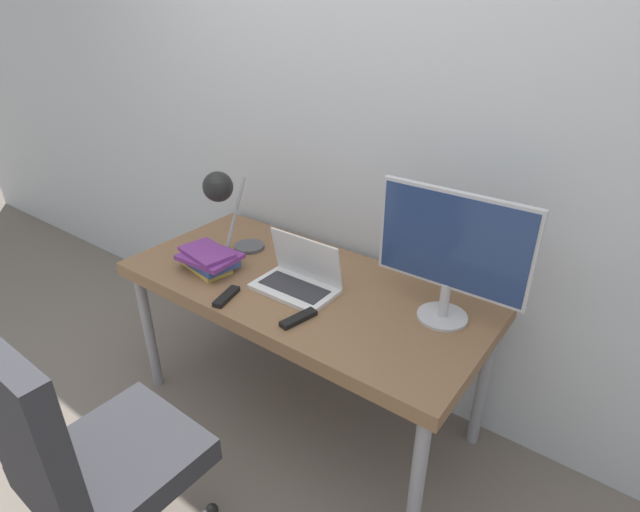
{
  "coord_description": "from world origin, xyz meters",
  "views": [
    {
      "loc": [
        1.13,
        -1.04,
        1.79
      ],
      "look_at": [
        0.12,
        0.33,
        0.9
      ],
      "focal_mm": 28.0,
      "sensor_mm": 36.0,
      "label": 1
    }
  ],
  "objects_px": {
    "laptop": "(298,278)",
    "office_chair": "(84,457)",
    "book_stack": "(208,259)",
    "desk_lamp": "(223,196)",
    "monitor": "(452,249)"
  },
  "relations": [
    {
      "from": "monitor",
      "to": "office_chair",
      "type": "bearing_deg",
      "value": -119.15
    },
    {
      "from": "desk_lamp",
      "to": "book_stack",
      "type": "relative_size",
      "value": 1.55
    },
    {
      "from": "office_chair",
      "to": "book_stack",
      "type": "bearing_deg",
      "value": 113.48
    },
    {
      "from": "laptop",
      "to": "desk_lamp",
      "type": "height_order",
      "value": "desk_lamp"
    },
    {
      "from": "office_chair",
      "to": "book_stack",
      "type": "height_order",
      "value": "office_chair"
    },
    {
      "from": "laptop",
      "to": "office_chair",
      "type": "height_order",
      "value": "office_chair"
    },
    {
      "from": "office_chair",
      "to": "laptop",
      "type": "bearing_deg",
      "value": 86.91
    },
    {
      "from": "monitor",
      "to": "book_stack",
      "type": "distance_m",
      "value": 1.05
    },
    {
      "from": "monitor",
      "to": "desk_lamp",
      "type": "xyz_separation_m",
      "value": [
        -0.99,
        -0.14,
        0.02
      ]
    },
    {
      "from": "desk_lamp",
      "to": "monitor",
      "type": "bearing_deg",
      "value": 8.37
    },
    {
      "from": "book_stack",
      "to": "monitor",
      "type": "bearing_deg",
      "value": 14.98
    },
    {
      "from": "monitor",
      "to": "desk_lamp",
      "type": "distance_m",
      "value": 1.0
    },
    {
      "from": "office_chair",
      "to": "book_stack",
      "type": "relative_size",
      "value": 3.87
    },
    {
      "from": "laptop",
      "to": "office_chair",
      "type": "bearing_deg",
      "value": -93.09
    },
    {
      "from": "monitor",
      "to": "book_stack",
      "type": "xyz_separation_m",
      "value": [
        -0.98,
        -0.26,
        -0.24
      ]
    }
  ]
}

